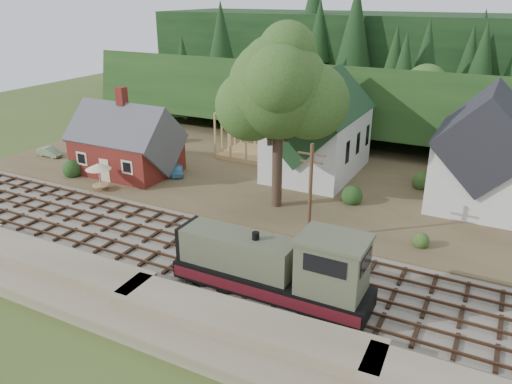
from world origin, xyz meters
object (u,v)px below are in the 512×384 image
at_px(locomotive, 278,268).
at_px(car_blue, 177,170).
at_px(patio_set, 98,168).
at_px(car_green, 50,152).

distance_m(locomotive, car_blue, 24.53).
bearing_deg(patio_set, locomotive, -20.33).
bearing_deg(locomotive, car_green, 158.92).
bearing_deg(car_green, locomotive, -110.72).
distance_m(locomotive, car_green, 38.47).
distance_m(car_blue, car_green, 17.02).
xyz_separation_m(car_green, patio_set, (12.93, -5.33, 1.77)).
distance_m(car_green, patio_set, 14.09).
relative_size(car_green, patio_set, 1.20).
bearing_deg(car_blue, car_green, 149.03).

